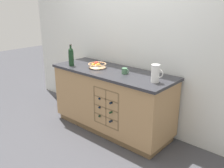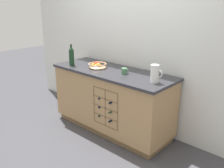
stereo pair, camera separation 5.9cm
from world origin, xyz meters
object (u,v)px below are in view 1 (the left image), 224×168
object	(u,v)px
white_pitcher	(156,73)
standing_wine_bottle	(71,56)
fruit_bowl	(97,65)
ceramic_mug	(125,71)

from	to	relation	value
white_pitcher	standing_wine_bottle	bearing A→B (deg)	-174.27
fruit_bowl	ceramic_mug	xyz separation A→B (m)	(0.48, 0.02, -0.00)
white_pitcher	standing_wine_bottle	size ratio (longest dim) A/B	0.69
fruit_bowl	standing_wine_bottle	size ratio (longest dim) A/B	0.84
ceramic_mug	standing_wine_bottle	xyz separation A→B (m)	(-0.87, -0.18, 0.10)
white_pitcher	ceramic_mug	bearing A→B (deg)	175.20
standing_wine_bottle	white_pitcher	bearing A→B (deg)	5.73
white_pitcher	ceramic_mug	xyz separation A→B (m)	(-0.49, 0.04, -0.07)
ceramic_mug	standing_wine_bottle	bearing A→B (deg)	-168.41
fruit_bowl	white_pitcher	world-z (taller)	white_pitcher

